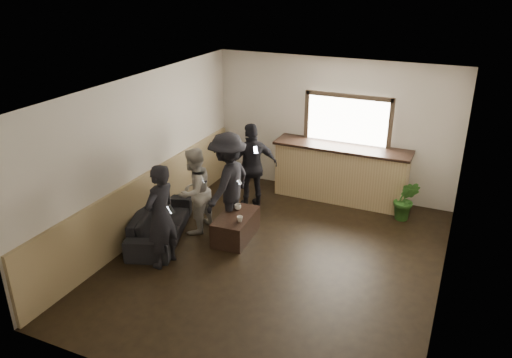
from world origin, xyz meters
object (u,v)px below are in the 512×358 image
at_px(bar_counter, 341,170).
at_px(potted_plant, 406,200).
at_px(sofa, 160,222).
at_px(cup_a, 238,207).
at_px(person_c, 228,183).
at_px(cup_b, 240,219).
at_px(person_d, 252,167).
at_px(coffee_table, 236,227).
at_px(person_a, 161,216).
at_px(person_b, 194,191).

relative_size(bar_counter, potted_plant, 3.33).
height_order(sofa, potted_plant, potted_plant).
bearing_deg(cup_a, person_c, -179.85).
distance_m(bar_counter, cup_b, 2.71).
relative_size(bar_counter, cup_b, 25.99).
bearing_deg(person_d, cup_a, 58.21).
distance_m(sofa, coffee_table, 1.33).
bearing_deg(person_a, cup_a, 164.98).
bearing_deg(cup_a, person_d, 99.77).
bearing_deg(sofa, person_d, -49.20).
height_order(coffee_table, potted_plant, potted_plant).
height_order(coffee_table, person_d, person_d).
xyz_separation_m(cup_a, cup_b, (0.24, -0.40, 0.00)).
bearing_deg(cup_a, person_a, -112.88).
height_order(person_a, person_d, person_d).
relative_size(bar_counter, person_c, 1.48).
height_order(bar_counter, person_c, bar_counter).
bearing_deg(person_b, bar_counter, 146.07).
height_order(sofa, coffee_table, sofa).
bearing_deg(bar_counter, coffee_table, -117.81).
relative_size(cup_b, potted_plant, 0.13).
distance_m(person_b, person_c, 0.61).
xyz_separation_m(bar_counter, sofa, (-2.45, -2.82, -0.37)).
bearing_deg(potted_plant, coffee_table, -143.62).
height_order(cup_b, person_b, person_b).
distance_m(bar_counter, person_b, 3.11).
bearing_deg(coffee_table, person_c, 138.35).
height_order(person_b, person_c, person_c).
relative_size(bar_counter, person_b, 1.73).
xyz_separation_m(bar_counter, person_d, (-1.46, -1.10, 0.22)).
height_order(potted_plant, person_a, person_a).
relative_size(sofa, potted_plant, 2.33).
relative_size(sofa, person_c, 1.03).
xyz_separation_m(sofa, cup_b, (1.40, 0.32, 0.21)).
relative_size(sofa, person_b, 1.21).
xyz_separation_m(cup_b, person_d, (-0.41, 1.40, 0.37)).
bearing_deg(cup_a, coffee_table, -73.33).
xyz_separation_m(sofa, person_d, (0.99, 1.72, 0.59)).
height_order(person_c, person_d, person_c).
bearing_deg(sofa, person_b, -64.54).
bearing_deg(sofa, cup_a, -77.36).
height_order(coffee_table, cup_a, cup_a).
relative_size(cup_b, person_d, 0.06).
relative_size(person_a, person_c, 0.93).
xyz_separation_m(sofa, person_c, (0.98, 0.72, 0.64)).
xyz_separation_m(potted_plant, person_d, (-2.82, -0.69, 0.46)).
bearing_deg(potted_plant, person_a, -136.21).
bearing_deg(person_c, cup_a, 93.03).
relative_size(cup_b, person_c, 0.06).
xyz_separation_m(potted_plant, person_b, (-3.36, -1.96, 0.38)).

